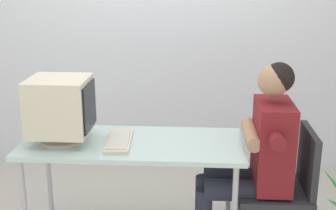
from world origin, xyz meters
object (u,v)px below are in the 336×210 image
at_px(desk, 132,151).
at_px(person_seated, 255,153).
at_px(crt_monitor, 60,107).
at_px(keyboard, 119,140).
at_px(office_chair, 283,184).

distance_m(desk, person_seated, 0.79).
distance_m(crt_monitor, keyboard, 0.43).
distance_m(crt_monitor, person_seated, 1.27).
relative_size(desk, keyboard, 3.44).
relative_size(office_chair, person_seated, 0.66).
bearing_deg(keyboard, desk, 17.73).
xyz_separation_m(desk, crt_monitor, (-0.44, -0.02, 0.29)).
bearing_deg(person_seated, crt_monitor, -178.91).
xyz_separation_m(crt_monitor, keyboard, (0.37, -0.00, -0.22)).
bearing_deg(office_chair, keyboard, -178.64).
distance_m(desk, office_chair, 1.00).
bearing_deg(person_seated, office_chair, -0.00).
bearing_deg(crt_monitor, person_seated, 1.09).
bearing_deg(keyboard, office_chair, 1.36).
relative_size(keyboard, person_seated, 0.32).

